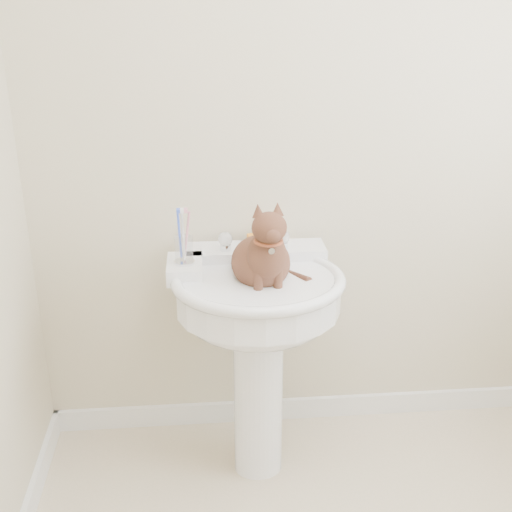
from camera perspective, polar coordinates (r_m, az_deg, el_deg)
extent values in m
cube|color=white|center=(2.76, 6.09, -13.17)|extent=(2.20, 0.02, 0.09)
cylinder|color=white|center=(2.33, 0.20, -12.47)|extent=(0.17, 0.17, 0.62)
cylinder|color=white|center=(2.13, 0.22, -3.48)|extent=(0.55, 0.55, 0.12)
ellipsoid|color=white|center=(2.15, 0.22, -4.90)|extent=(0.50, 0.44, 0.20)
torus|color=white|center=(2.10, 0.22, -2.14)|extent=(0.58, 0.58, 0.04)
cube|color=white|center=(2.28, -0.24, 0.20)|extent=(0.51, 0.14, 0.05)
cube|color=white|center=(2.17, -6.34, -1.15)|extent=(0.12, 0.18, 0.05)
cylinder|color=silver|center=(2.22, -0.15, 0.98)|extent=(0.05, 0.05, 0.05)
cylinder|color=silver|center=(2.17, -0.04, 1.24)|extent=(0.04, 0.04, 0.14)
sphere|color=white|center=(2.23, -3.02, 1.55)|extent=(0.06, 0.06, 0.06)
sphere|color=white|center=(2.25, 2.60, 1.73)|extent=(0.06, 0.06, 0.06)
cube|color=orange|center=(2.30, 0.47, 1.58)|extent=(0.10, 0.08, 0.03)
cylinder|color=silver|center=(2.14, -6.38, -0.52)|extent=(0.07, 0.07, 0.01)
cylinder|color=white|center=(2.12, -6.43, 0.63)|extent=(0.06, 0.06, 0.09)
cylinder|color=blue|center=(2.11, -6.81, 1.88)|extent=(0.01, 0.01, 0.17)
cylinder|color=white|center=(2.11, -6.49, 1.89)|extent=(0.01, 0.01, 0.17)
cylinder|color=pink|center=(2.11, -6.16, 1.90)|extent=(0.01, 0.01, 0.17)
ellipsoid|color=brown|center=(2.10, 0.49, -0.55)|extent=(0.20, 0.22, 0.18)
ellipsoid|color=brown|center=(2.01, 0.72, 0.04)|extent=(0.13, 0.12, 0.16)
ellipsoid|color=brown|center=(1.95, 0.81, 2.51)|extent=(0.11, 0.10, 0.10)
cone|color=brown|center=(1.95, -0.13, 4.09)|extent=(0.04, 0.04, 0.04)
cone|color=brown|center=(1.95, 1.66, 4.14)|extent=(0.04, 0.04, 0.04)
cylinder|color=brown|center=(2.16, 3.14, -1.75)|extent=(0.03, 0.03, 0.20)
torus|color=brown|center=(1.97, 0.78, 1.33)|extent=(0.09, 0.09, 0.01)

